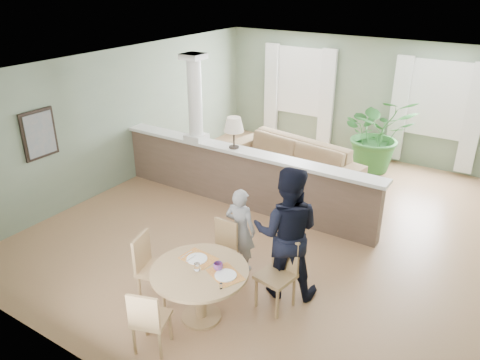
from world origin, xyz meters
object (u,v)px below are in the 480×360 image
Objects in this scene: dining_table at (201,280)px; man_person at (287,233)px; houseplant at (377,134)px; chair_far_boy at (222,247)px; chair_far_man at (279,270)px; chair_side at (151,265)px; chair_near at (148,319)px; child_person at (240,230)px; sofa at (288,163)px.

dining_table is 1.27m from man_person.
chair_far_boy is at bearing -96.45° from houseplant.
dining_table is at bearing -121.18° from chair_far_man.
chair_side is (-1.06, -5.93, -0.31)m from houseplant.
houseplant reaches higher than chair_far_man.
chair_near is at bearing -153.69° from chair_side.
man_person reaches higher than chair_far_man.
chair_far_boy is 0.67× the size of child_person.
dining_table is at bearing -101.99° from chair_side.
child_person reaches higher than chair_far_man.
chair_near is at bearing -101.03° from dining_table.
man_person is (0.35, -4.84, 0.08)m from houseplant.
houseplant reaches higher than sofa.
child_person is at bearing -65.75° from sofa.
chair_far_man is at bearing -5.92° from chair_far_boy.
dining_table is 0.93m from chair_far_boy.
chair_far_man reaches higher than dining_table.
sofa is at bearing 125.31° from chair_far_man.
chair_side is at bearing -77.82° from sofa.
sofa reaches higher than chair_near.
chair_near is 2.03m from man_person.
houseplant is 1.95× the size of chair_far_boy.
man_person reaches higher than chair_far_boy.
dining_table is 1.26× the size of chair_far_man.
houseplant is 1.96× the size of chair_near.
chair_far_boy is (0.71, -3.39, 0.04)m from sofa.
man_person is (0.80, -0.13, 0.28)m from child_person.
houseplant is 1.39× the size of dining_table.
sofa is at bearing -99.61° from chair_near.
man_person is at bearing 59.72° from dining_table.
houseplant is at bearing 104.07° from chair_far_man.
man_person reaches higher than child_person.
chair_far_man is (0.40, -5.11, -0.31)m from houseplant.
chair_far_man is at bearing -85.50° from houseplant.
chair_far_boy is at bearing -11.22° from man_person.
chair_far_boy is at bearing -176.24° from chair_far_man.
chair_near is (0.86, -5.04, 0.04)m from sofa.
dining_table is (1.01, -4.27, 0.15)m from sofa.
man_person is (-0.06, 0.27, 0.40)m from chair_far_man.
sofa is at bearing -11.73° from chair_side.
chair_near is at bearing 45.14° from man_person.
child_person reaches higher than dining_table.
child_person is at bearing -95.52° from houseplant.
houseplant is at bearing 83.43° from chair_far_boy.
child_person reaches higher than sofa.
child_person is at bearing -41.07° from chair_side.
houseplant reaches higher than chair_side.
sofa is at bearing -80.58° from child_person.
chair_near is (0.15, -1.65, -0.00)m from chair_far_boy.
houseplant is 0.91× the size of man_person.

